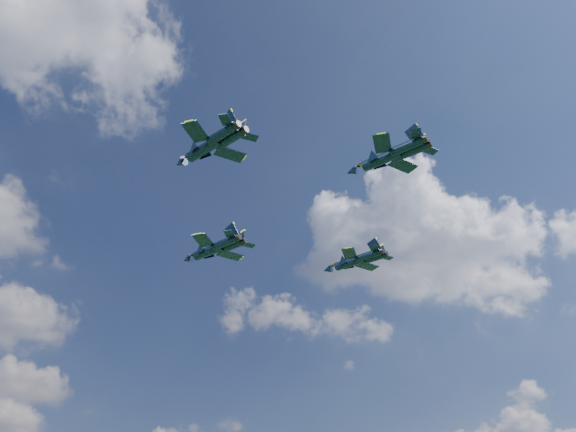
# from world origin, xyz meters

# --- Properties ---
(jet_lead) EXTENTS (11.98, 16.26, 3.83)m
(jet_lead) POSITION_xyz_m (-10.09, 16.81, 65.39)
(jet_lead) COLOR black
(jet_left) EXTENTS (10.86, 14.49, 3.41)m
(jet_left) POSITION_xyz_m (-25.91, -10.05, 65.03)
(jet_left) COLOR black
(jet_right) EXTENTS (10.51, 14.28, 3.36)m
(jet_right) POSITION_xyz_m (11.61, 1.64, 63.30)
(jet_right) COLOR black
(jet_slot) EXTENTS (10.49, 14.26, 3.36)m
(jet_slot) POSITION_xyz_m (-3.77, -22.66, 65.46)
(jet_slot) COLOR black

